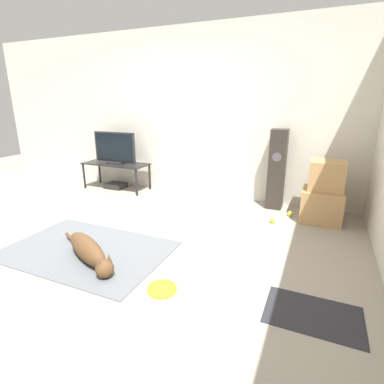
# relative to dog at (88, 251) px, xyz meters

# --- Properties ---
(ground_plane) EXTENTS (12.00, 12.00, 0.00)m
(ground_plane) POSITION_rel_dog_xyz_m (-0.04, 0.38, -0.12)
(ground_plane) COLOR #9E9384
(wall_back) EXTENTS (8.00, 0.06, 2.55)m
(wall_back) POSITION_rel_dog_xyz_m (-0.04, 2.48, 1.16)
(wall_back) COLOR beige
(wall_back) RESTS_ON ground_plane
(area_rug) EXTENTS (1.66, 1.11, 0.01)m
(area_rug) POSITION_rel_dog_xyz_m (-0.19, 0.17, -0.11)
(area_rug) COLOR slate
(area_rug) RESTS_ON ground_plane
(dog) EXTENTS (0.99, 0.55, 0.23)m
(dog) POSITION_rel_dog_xyz_m (0.00, 0.00, 0.00)
(dog) COLOR brown
(dog) RESTS_ON area_rug
(frisbee) EXTENTS (0.24, 0.24, 0.03)m
(frisbee) POSITION_rel_dog_xyz_m (0.86, -0.11, -0.11)
(frisbee) COLOR yellow
(frisbee) RESTS_ON ground_plane
(cardboard_box_lower) EXTENTS (0.49, 0.45, 0.41)m
(cardboard_box_lower) POSITION_rel_dog_xyz_m (2.00, 2.00, 0.09)
(cardboard_box_lower) COLOR tan
(cardboard_box_lower) RESTS_ON ground_plane
(cardboard_box_upper) EXTENTS (0.40, 0.37, 0.36)m
(cardboard_box_upper) POSITION_rel_dog_xyz_m (2.01, 2.01, 0.48)
(cardboard_box_upper) COLOR tan
(cardboard_box_upper) RESTS_ON cardboard_box_lower
(floor_speaker) EXTENTS (0.22, 0.22, 1.12)m
(floor_speaker) POSITION_rel_dog_xyz_m (1.37, 2.28, 0.44)
(floor_speaker) COLOR #2D2823
(floor_speaker) RESTS_ON ground_plane
(tv_stand) EXTENTS (1.14, 0.46, 0.46)m
(tv_stand) POSITION_rel_dog_xyz_m (-1.30, 2.15, 0.29)
(tv_stand) COLOR black
(tv_stand) RESTS_ON ground_plane
(tv) EXTENTS (0.80, 0.20, 0.53)m
(tv) POSITION_rel_dog_xyz_m (-1.30, 2.16, 0.59)
(tv) COLOR #232326
(tv) RESTS_ON tv_stand
(tennis_ball_by_boxes) EXTENTS (0.07, 0.07, 0.07)m
(tennis_ball_by_boxes) POSITION_rel_dog_xyz_m (1.45, 1.68, -0.09)
(tennis_ball_by_boxes) COLOR #C6E033
(tennis_ball_by_boxes) RESTS_ON ground_plane
(tennis_ball_near_speaker) EXTENTS (0.07, 0.07, 0.07)m
(tennis_ball_near_speaker) POSITION_rel_dog_xyz_m (1.63, 2.02, -0.09)
(tennis_ball_near_speaker) COLOR #C6E033
(tennis_ball_near_speaker) RESTS_ON ground_plane
(game_console) EXTENTS (0.34, 0.27, 0.09)m
(game_console) POSITION_rel_dog_xyz_m (-1.36, 2.18, -0.08)
(game_console) COLOR black
(game_console) RESTS_ON ground_plane
(door_mat) EXTENTS (0.68, 0.46, 0.01)m
(door_mat) POSITION_rel_dog_xyz_m (2.00, 0.07, -0.12)
(door_mat) COLOR #28282D
(door_mat) RESTS_ON ground_plane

